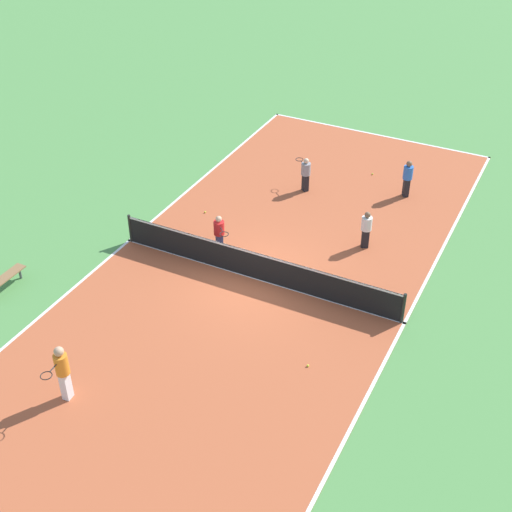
% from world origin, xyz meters
% --- Properties ---
extents(ground_plane, '(80.00, 80.00, 0.00)m').
position_xyz_m(ground_plane, '(0.00, 0.00, 0.00)').
color(ground_plane, '#518E47').
extents(court_surface, '(9.95, 24.09, 0.02)m').
position_xyz_m(court_surface, '(0.00, 0.00, 0.01)').
color(court_surface, '#B75633').
rests_on(court_surface, ground_plane).
extents(tennis_net, '(9.75, 0.10, 1.05)m').
position_xyz_m(tennis_net, '(0.00, 0.00, 0.55)').
color(tennis_net, black).
rests_on(tennis_net, court_surface).
extents(bench, '(0.36, 1.53, 0.45)m').
position_xyz_m(bench, '(6.79, 3.98, 0.39)').
color(bench, olive).
rests_on(bench, ground_plane).
extents(player_far_white, '(0.47, 0.47, 1.38)m').
position_xyz_m(player_far_white, '(-2.50, -3.30, 0.79)').
color(player_far_white, black).
rests_on(player_far_white, court_surface).
extents(player_center_orange, '(0.41, 0.96, 1.73)m').
position_xyz_m(player_center_orange, '(2.04, 6.87, 1.02)').
color(player_center_orange, white).
rests_on(player_center_orange, court_surface).
extents(player_coach_red, '(0.90, 0.89, 1.39)m').
position_xyz_m(player_coach_red, '(1.79, -0.82, 0.80)').
color(player_coach_red, navy).
rests_on(player_coach_red, court_surface).
extents(player_baseline_gray, '(0.92, 0.87, 1.37)m').
position_xyz_m(player_baseline_gray, '(0.89, -5.98, 0.79)').
color(player_baseline_gray, black).
rests_on(player_baseline_gray, court_surface).
extents(player_near_blue, '(0.50, 0.50, 1.48)m').
position_xyz_m(player_near_blue, '(-2.71, -7.30, 0.85)').
color(player_near_blue, black).
rests_on(player_near_blue, court_surface).
extents(tennis_ball_near_net, '(0.07, 0.07, 0.07)m').
position_xyz_m(tennis_ball_near_net, '(3.49, -2.77, 0.06)').
color(tennis_ball_near_net, '#CCE033').
rests_on(tennis_ball_near_net, court_surface).
extents(tennis_ball_midcourt, '(0.07, 0.07, 0.07)m').
position_xyz_m(tennis_ball_midcourt, '(-3.10, 2.99, 0.06)').
color(tennis_ball_midcourt, '#CCE033').
rests_on(tennis_ball_midcourt, court_surface).
extents(tennis_ball_far_baseline, '(0.07, 0.07, 0.07)m').
position_xyz_m(tennis_ball_far_baseline, '(-1.04, -8.34, 0.06)').
color(tennis_ball_far_baseline, '#CCE033').
rests_on(tennis_ball_far_baseline, court_surface).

